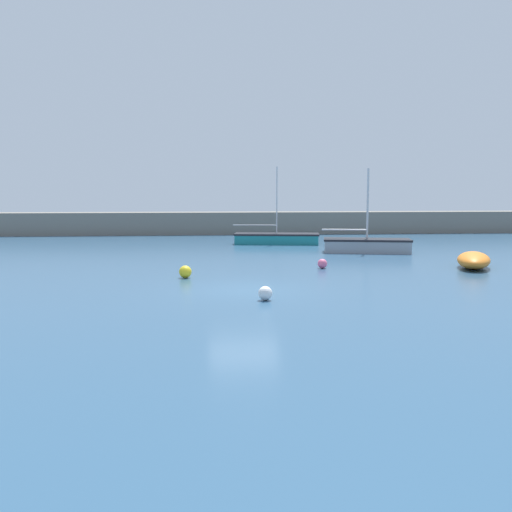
% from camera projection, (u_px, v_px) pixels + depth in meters
% --- Properties ---
extents(ground_plane, '(120.00, 120.00, 0.20)m').
position_uv_depth(ground_plane, '(244.00, 292.00, 20.43)').
color(ground_plane, '#2D5170').
extents(harbor_breakwater, '(60.55, 2.49, 1.81)m').
position_uv_depth(harbor_breakwater, '(222.00, 223.00, 47.36)').
color(harbor_breakwater, slate).
rests_on(harbor_breakwater, ground_plane).
extents(sailboat_twin_hulled, '(5.21, 2.82, 4.82)m').
position_uv_depth(sailboat_twin_hulled, '(367.00, 245.00, 32.93)').
color(sailboat_twin_hulled, gray).
rests_on(sailboat_twin_hulled, ground_plane).
extents(sailboat_tall_mast, '(5.85, 2.68, 5.14)m').
position_uv_depth(sailboat_tall_mast, '(277.00, 238.00, 38.23)').
color(sailboat_tall_mast, teal).
rests_on(sailboat_tall_mast, ground_plane).
extents(rowboat_blue_near, '(2.74, 3.75, 0.74)m').
position_uv_depth(rowboat_blue_near, '(474.00, 260.00, 26.14)').
color(rowboat_blue_near, orange).
rests_on(rowboat_blue_near, ground_plane).
extents(mooring_buoy_yellow, '(0.51, 0.51, 0.51)m').
position_uv_depth(mooring_buoy_yellow, '(185.00, 272.00, 23.14)').
color(mooring_buoy_yellow, yellow).
rests_on(mooring_buoy_yellow, ground_plane).
extents(mooring_buoy_white, '(0.46, 0.46, 0.46)m').
position_uv_depth(mooring_buoy_white, '(265.00, 293.00, 18.37)').
color(mooring_buoy_white, white).
rests_on(mooring_buoy_white, ground_plane).
extents(mooring_buoy_pink, '(0.44, 0.44, 0.44)m').
position_uv_depth(mooring_buoy_pink, '(322.00, 264.00, 26.05)').
color(mooring_buoy_pink, '#EA668C').
rests_on(mooring_buoy_pink, ground_plane).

